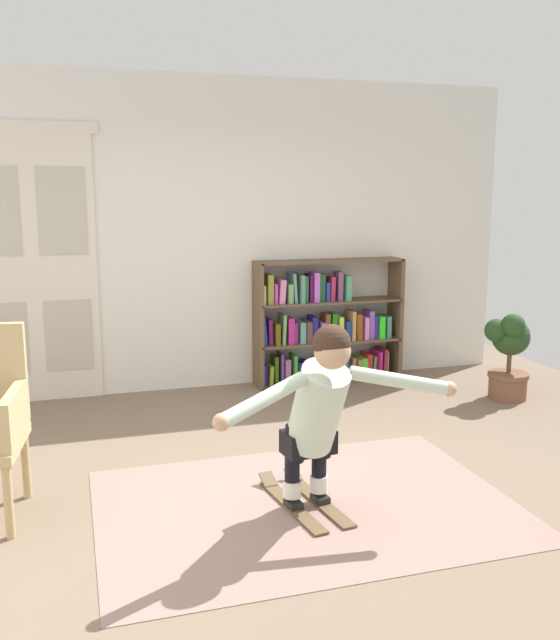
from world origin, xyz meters
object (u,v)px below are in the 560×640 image
object	(u,v)px
person_skier	(320,405)
bookshelf	(324,328)
potted_plant	(508,352)
skis_pair	(303,500)

from	to	relation	value
person_skier	bookshelf	bearing A→B (deg)	69.02
potted_plant	person_skier	size ratio (longest dim) A/B	0.54
potted_plant	person_skier	bearing A→B (deg)	-144.81
bookshelf	person_skier	distance (m)	2.92
bookshelf	person_skier	xyz separation A→B (m)	(-1.05, -2.73, 0.14)
bookshelf	potted_plant	distance (m)	1.73
person_skier	potted_plant	bearing A→B (deg)	35.19
skis_pair	person_skier	world-z (taller)	person_skier
bookshelf	potted_plant	world-z (taller)	bookshelf
bookshelf	skis_pair	world-z (taller)	bookshelf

